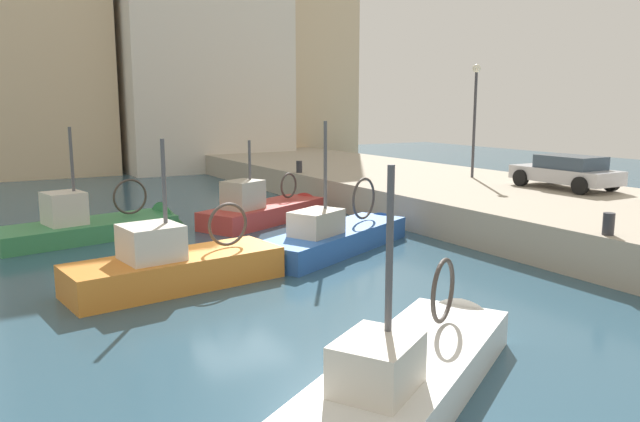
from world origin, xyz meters
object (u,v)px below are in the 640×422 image
at_px(fishing_boat_blue, 341,245).
at_px(fishing_boat_white, 416,381).
at_px(fishing_boat_green, 100,233).
at_px(parked_car_silver, 567,171).
at_px(quay_streetlamp, 475,102).
at_px(fishing_boat_orange, 188,279).
at_px(fishing_boat_red, 269,217).
at_px(mooring_bollard_north, 299,167).
at_px(mooring_bollard_mid, 609,224).

relative_size(fishing_boat_blue, fishing_boat_white, 1.06).
relative_size(fishing_boat_green, parked_car_silver, 1.70).
relative_size(fishing_boat_green, quay_streetlamp, 1.40).
xyz_separation_m(fishing_boat_orange, fishing_boat_blue, (5.26, 1.30, -0.02)).
height_order(parked_car_silver, quay_streetlamp, quay_streetlamp).
xyz_separation_m(fishing_boat_red, fishing_boat_orange, (-5.36, -6.56, -0.00)).
xyz_separation_m(parked_car_silver, mooring_bollard_north, (-6.12, 9.92, -0.38)).
bearing_deg(fishing_boat_green, mooring_bollard_north, 22.91).
distance_m(fishing_boat_red, parked_car_silver, 11.37).
height_order(fishing_boat_blue, fishing_boat_white, fishing_boat_blue).
height_order(fishing_boat_blue, parked_car_silver, fishing_boat_blue).
bearing_deg(mooring_bollard_mid, parked_car_silver, 44.82).
xyz_separation_m(fishing_boat_blue, fishing_boat_white, (-3.96, -8.51, -0.02)).
bearing_deg(mooring_bollard_mid, mooring_bollard_north, 90.00).
bearing_deg(fishing_boat_orange, quay_streetlamp, 20.63).
height_order(fishing_boat_green, mooring_bollard_mid, fishing_boat_green).
height_order(fishing_boat_white, parked_car_silver, fishing_boat_white).
xyz_separation_m(mooring_bollard_north, quay_streetlamp, (5.65, -5.44, 2.98)).
bearing_deg(fishing_boat_red, mooring_bollard_mid, -72.41).
xyz_separation_m(fishing_boat_green, parked_car_silver, (15.92, -5.78, 1.74)).
relative_size(parked_car_silver, quay_streetlamp, 0.82).
bearing_deg(mooring_bollard_mid, fishing_boat_red, 107.59).
relative_size(fishing_boat_white, mooring_bollard_mid, 11.63).
xyz_separation_m(fishing_boat_red, fishing_boat_blue, (-0.11, -5.26, -0.02)).
height_order(fishing_boat_orange, fishing_boat_blue, fishing_boat_blue).
relative_size(fishing_boat_orange, fishing_boat_blue, 0.90).
distance_m(fishing_boat_orange, mooring_bollard_mid, 10.43).
bearing_deg(mooring_bollard_north, parked_car_silver, -58.35).
distance_m(fishing_boat_white, mooring_bollard_mid, 8.16).
bearing_deg(fishing_boat_blue, mooring_bollard_mid, -59.16).
height_order(fishing_boat_orange, mooring_bollard_mid, fishing_boat_orange).
bearing_deg(fishing_boat_white, parked_car_silver, 30.80).
distance_m(fishing_boat_blue, mooring_bollard_north, 10.47).
height_order(fishing_boat_red, mooring_bollard_north, fishing_boat_red).
distance_m(fishing_boat_red, mooring_bollard_north, 5.89).
height_order(fishing_boat_orange, parked_car_silver, fishing_boat_orange).
xyz_separation_m(fishing_boat_orange, quay_streetlamp, (14.69, 5.53, 4.33)).
bearing_deg(fishing_boat_blue, fishing_boat_orange, -166.10).
distance_m(fishing_boat_white, mooring_bollard_north, 19.81).
bearing_deg(mooring_bollard_mid, fishing_boat_white, -164.25).
distance_m(fishing_boat_red, mooring_bollard_mid, 12.23).
bearing_deg(mooring_bollard_north, fishing_boat_blue, -111.35).
distance_m(mooring_bollard_north, quay_streetlamp, 8.39).
height_order(fishing_boat_red, parked_car_silver, fishing_boat_red).
relative_size(mooring_bollard_mid, quay_streetlamp, 0.11).
distance_m(fishing_boat_orange, fishing_boat_blue, 5.42).
relative_size(fishing_boat_red, fishing_boat_green, 0.94).
relative_size(fishing_boat_orange, mooring_bollard_mid, 11.13).
bearing_deg(fishing_boat_red, fishing_boat_white, -106.45).
bearing_deg(fishing_boat_red, parked_car_silver, -29.39).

